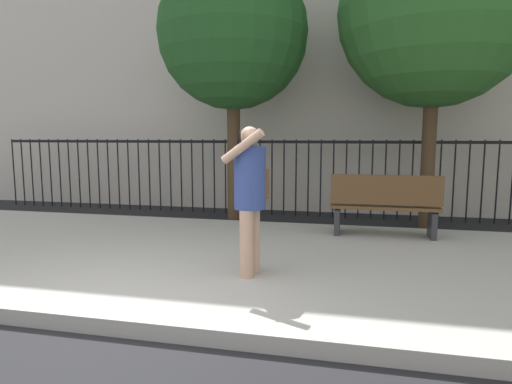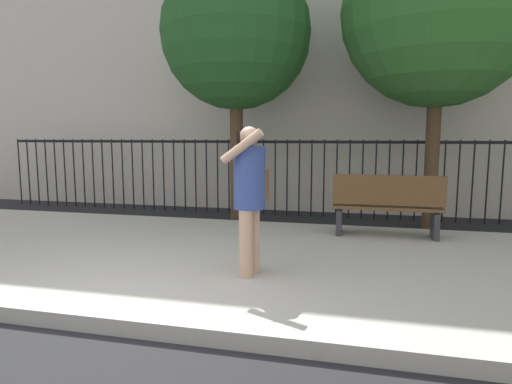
# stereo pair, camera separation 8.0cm
# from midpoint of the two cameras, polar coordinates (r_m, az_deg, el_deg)

# --- Properties ---
(ground_plane) EXTENTS (60.00, 60.00, 0.00)m
(ground_plane) POSITION_cam_midpoint_polar(r_m,az_deg,el_deg) (4.10, -20.56, -17.15)
(ground_plane) COLOR black
(sidewalk) EXTENTS (28.00, 4.40, 0.15)m
(sidewalk) POSITION_cam_midpoint_polar(r_m,az_deg,el_deg) (5.92, -8.76, -8.37)
(sidewalk) COLOR #B2ADA3
(sidewalk) RESTS_ON ground
(building_facade) EXTENTS (28.00, 4.00, 9.62)m
(building_facade) POSITION_cam_midpoint_polar(r_m,az_deg,el_deg) (12.20, 2.51, 22.23)
(building_facade) COLOR beige
(building_facade) RESTS_ON ground
(iron_fence) EXTENTS (12.03, 0.04, 1.60)m
(iron_fence) POSITION_cam_midpoint_polar(r_m,az_deg,el_deg) (9.26, -0.48, 3.31)
(iron_fence) COLOR black
(iron_fence) RESTS_ON ground
(pedestrian_on_phone) EXTENTS (0.48, 0.68, 1.62)m
(pedestrian_on_phone) POSITION_cam_midpoint_polar(r_m,az_deg,el_deg) (4.72, -1.17, 0.26)
(pedestrian_on_phone) COLOR tan
(pedestrian_on_phone) RESTS_ON sidewalk
(street_bench) EXTENTS (1.60, 0.45, 0.95)m
(street_bench) POSITION_cam_midpoint_polar(r_m,az_deg,el_deg) (6.83, 16.16, -1.54)
(street_bench) COLOR brown
(street_bench) RESTS_ON sidewalk
(street_tree_mid) EXTENTS (2.80, 2.80, 4.96)m
(street_tree_mid) POSITION_cam_midpoint_polar(r_m,az_deg,el_deg) (8.62, -3.32, 19.88)
(street_tree_mid) COLOR #4C3823
(street_tree_mid) RESTS_ON ground
(street_tree_far) EXTENTS (3.32, 3.32, 5.47)m
(street_tree_far) POSITION_cam_midpoint_polar(r_m,az_deg,el_deg) (8.62, 22.17, 21.14)
(street_tree_far) COLOR #4C3823
(street_tree_far) RESTS_ON ground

